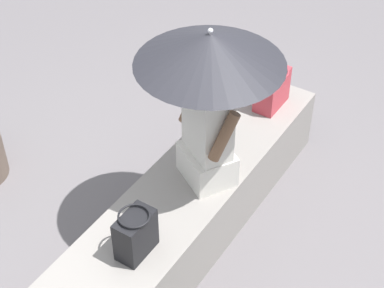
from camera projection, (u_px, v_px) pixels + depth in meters
ground_plane at (178, 246)px, 4.21m from camera, size 14.00×14.00×0.00m
stone_bench at (177, 222)px, 4.05m from camera, size 2.96×0.58×0.49m
person_seated at (208, 130)px, 3.78m from camera, size 0.41×0.51×0.90m
parasol at (210, 49)px, 3.41m from camera, size 0.87×0.87×1.09m
handbag_black at (136, 234)px, 3.46m from camera, size 0.24×0.18×0.30m
tote_bag_canvas at (272, 89)px, 4.52m from camera, size 0.30×0.22×0.30m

